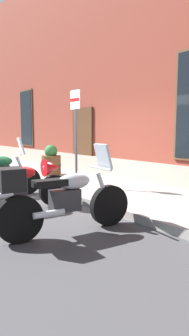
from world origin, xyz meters
The scene contains 7 objects.
ground_plane centered at (0.00, 0.00, 0.00)m, with size 140.00×140.00×0.00m, color #38383A.
sidewalk centered at (0.00, 1.22, 0.07)m, with size 27.96×2.44×0.15m, color gray.
brick_pub_facade centered at (0.00, 5.05, 3.94)m, with size 21.96×5.32×7.90m.
motorcycle_red_sport centered at (0.79, -1.17, 0.54)m, with size 0.62×2.16×0.98m.
motorcycle_silver_touring centered at (2.37, -1.26, 0.55)m, with size 0.69×2.13×1.33m.
parking_sign centered at (0.08, 0.57, 1.68)m, with size 0.36×0.07×2.37m.
barrel_planter centered at (-2.07, 1.09, 0.54)m, with size 0.63×0.63×0.94m.
Camera 1 is at (5.94, -3.44, 1.53)m, focal length 31.11 mm.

